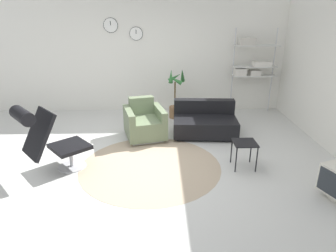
# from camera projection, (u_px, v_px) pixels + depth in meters

# --- Properties ---
(ground_plane) EXTENTS (12.00, 12.00, 0.00)m
(ground_plane) POSITION_uv_depth(u_px,v_px,m) (147.00, 157.00, 5.21)
(ground_plane) COLOR silver
(wall_back) EXTENTS (12.00, 0.09, 2.80)m
(wall_back) POSITION_uv_depth(u_px,v_px,m) (150.00, 54.00, 7.26)
(wall_back) COLOR silver
(wall_back) RESTS_ON ground_plane
(round_rug) EXTENTS (2.30, 2.30, 0.01)m
(round_rug) POSITION_uv_depth(u_px,v_px,m) (150.00, 166.00, 4.91)
(round_rug) COLOR tan
(round_rug) RESTS_ON ground_plane
(lounge_chair) EXTENTS (1.09, 1.04, 1.13)m
(lounge_chair) POSITION_uv_depth(u_px,v_px,m) (46.00, 135.00, 4.44)
(lounge_chair) COLOR #BCBCC1
(lounge_chair) RESTS_ON ground_plane
(armchair_red) EXTENTS (0.91, 0.96, 0.76)m
(armchair_red) POSITION_uv_depth(u_px,v_px,m) (144.00, 124.00, 5.94)
(armchair_red) COLOR silver
(armchair_red) RESTS_ON ground_plane
(couch_low) EXTENTS (1.31, 0.91, 0.66)m
(couch_low) POSITION_uv_depth(u_px,v_px,m) (205.00, 123.00, 6.13)
(couch_low) COLOR black
(couch_low) RESTS_ON ground_plane
(side_table) EXTENTS (0.36, 0.36, 0.44)m
(side_table) POSITION_uv_depth(u_px,v_px,m) (245.00, 146.00, 4.75)
(side_table) COLOR black
(side_table) RESTS_ON ground_plane
(potted_plant) EXTENTS (0.40, 0.41, 1.23)m
(potted_plant) POSITION_uv_depth(u_px,v_px,m) (175.00, 98.00, 6.97)
(potted_plant) COLOR brown
(potted_plant) RESTS_ON ground_plane
(shelf_unit) EXTENTS (1.03, 0.28, 2.02)m
(shelf_unit) POSITION_uv_depth(u_px,v_px,m) (252.00, 61.00, 7.04)
(shelf_unit) COLOR #BCBCC1
(shelf_unit) RESTS_ON ground_plane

